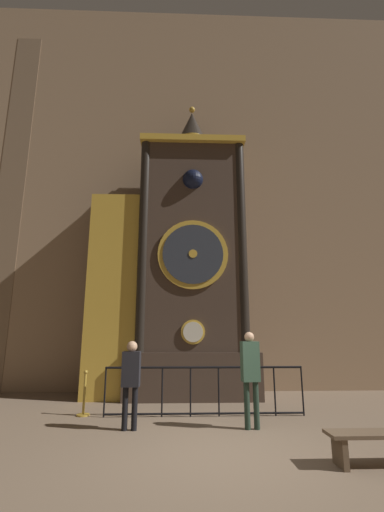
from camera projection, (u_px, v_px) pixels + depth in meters
ground_plane at (224, 454)px, 5.17m from camera, size 28.00×28.00×0.00m
cathedral_back_wall at (197, 180)px, 12.44m from camera, size 24.00×0.32×14.45m
clock_tower at (176, 267)px, 10.51m from camera, size 4.95×1.77×9.39m
railing_fence at (205, 388)px, 7.63m from camera, size 4.45×0.05×1.05m
visitor_near at (131, 376)px, 6.63m from camera, size 0.35×0.23×1.63m
visitor_far at (250, 370)px, 6.72m from camera, size 0.36×0.25×1.81m
stanchion_post at (84, 401)px, 7.62m from camera, size 0.28×0.28×0.97m
visitor_bench at (381, 441)px, 4.75m from camera, size 1.49×0.40×0.44m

